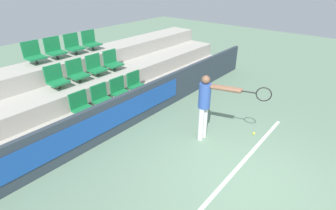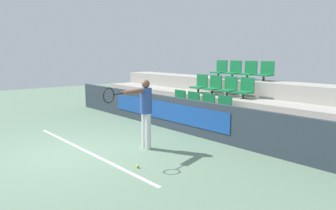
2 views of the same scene
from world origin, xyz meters
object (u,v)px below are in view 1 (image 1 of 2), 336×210
(stadium_chair_8, at_px, (33,54))
(stadium_chair_0, at_px, (81,106))
(stadium_chair_7, at_px, (112,61))
(tennis_player, at_px, (208,102))
(stadium_chair_10, at_px, (74,45))
(stadium_chair_6, at_px, (96,66))
(stadium_chair_5, at_px, (77,72))
(stadium_chair_9, at_px, (55,49))
(stadium_chair_4, at_px, (56,78))
(stadium_chair_1, at_px, (102,97))
(stadium_chair_11, at_px, (91,41))
(stadium_chair_3, at_px, (136,83))
(stadium_chair_2, at_px, (120,90))
(tennis_ball, at_px, (254,133))

(stadium_chair_8, bearing_deg, stadium_chair_0, -90.00)
(stadium_chair_0, xyz_separation_m, stadium_chair_7, (1.88, 1.02, 0.47))
(tennis_player, bearing_deg, stadium_chair_10, 78.45)
(stadium_chair_0, bearing_deg, stadium_chair_6, 39.07)
(stadium_chair_8, bearing_deg, stadium_chair_5, -58.37)
(stadium_chair_7, bearing_deg, stadium_chair_9, 140.93)
(stadium_chair_4, bearing_deg, stadium_chair_1, -58.37)
(stadium_chair_10, bearing_deg, stadium_chair_5, -121.63)
(stadium_chair_10, bearing_deg, stadium_chair_11, 0.00)
(stadium_chair_8, bearing_deg, stadium_chair_1, -72.88)
(stadium_chair_6, relative_size, stadium_chair_7, 1.00)
(stadium_chair_1, bearing_deg, stadium_chair_3, 0.00)
(stadium_chair_5, bearing_deg, stadium_chair_10, 58.37)
(stadium_chair_0, distance_m, stadium_chair_3, 1.88)
(stadium_chair_1, height_order, stadium_chair_7, stadium_chair_7)
(tennis_player, bearing_deg, stadium_chair_3, 68.98)
(stadium_chair_4, relative_size, stadium_chair_9, 1.00)
(stadium_chair_8, bearing_deg, stadium_chair_2, -58.37)
(stadium_chair_9, relative_size, tennis_ball, 9.36)
(stadium_chair_5, distance_m, stadium_chair_6, 0.63)
(stadium_chair_0, xyz_separation_m, tennis_ball, (2.64, -3.45, -0.71))
(stadium_chair_7, height_order, tennis_ball, stadium_chair_7)
(stadium_chair_0, bearing_deg, stadium_chair_9, 72.88)
(stadium_chair_2, xyz_separation_m, stadium_chair_11, (0.63, 2.03, 0.93))
(stadium_chair_0, bearing_deg, tennis_ball, -52.54)
(stadium_chair_0, distance_m, stadium_chair_2, 1.25)
(stadium_chair_0, relative_size, stadium_chair_11, 1.00)
(tennis_player, bearing_deg, tennis_ball, -59.22)
(stadium_chair_1, height_order, stadium_chair_3, same)
(tennis_ball, bearing_deg, tennis_player, 137.84)
(stadium_chair_0, bearing_deg, stadium_chair_1, 0.00)
(stadium_chair_6, height_order, tennis_player, tennis_player)
(stadium_chair_1, distance_m, tennis_ball, 4.06)
(tennis_player, bearing_deg, stadium_chair_6, 79.98)
(stadium_chair_2, height_order, stadium_chair_5, stadium_chair_5)
(stadium_chair_3, height_order, stadium_chair_9, stadium_chair_9)
(stadium_chair_4, xyz_separation_m, tennis_player, (1.70, -3.61, -0.20))
(stadium_chair_4, relative_size, stadium_chair_7, 1.00)
(stadium_chair_5, bearing_deg, stadium_chair_3, -39.07)
(stadium_chair_2, relative_size, stadium_chair_8, 1.00)
(stadium_chair_6, distance_m, stadium_chair_8, 1.68)
(tennis_player, bearing_deg, stadium_chair_2, 82.70)
(stadium_chair_7, bearing_deg, stadium_chair_8, 151.58)
(stadium_chair_5, bearing_deg, stadium_chair_2, -58.37)
(stadium_chair_7, relative_size, stadium_chair_9, 1.00)
(stadium_chair_0, xyz_separation_m, stadium_chair_5, (0.63, 1.02, 0.47))
(stadium_chair_10, bearing_deg, stadium_chair_9, 180.00)
(stadium_chair_2, height_order, stadium_chair_10, stadium_chair_10)
(stadium_chair_6, xyz_separation_m, stadium_chair_11, (0.63, 1.02, 0.47))
(stadium_chair_6, bearing_deg, stadium_chair_9, 121.63)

